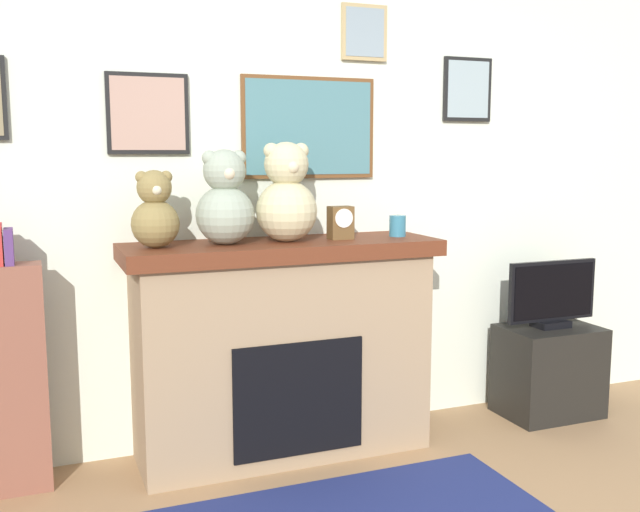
{
  "coord_description": "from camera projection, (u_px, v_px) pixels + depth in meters",
  "views": [
    {
      "loc": [
        -1.48,
        -1.75,
        1.56
      ],
      "look_at": [
        -0.1,
        1.7,
        1.02
      ],
      "focal_mm": 41.09,
      "sensor_mm": 36.0,
      "label": 1
    }
  ],
  "objects": [
    {
      "name": "mantel_clock",
      "position": [
        341.0,
        223.0,
        3.75
      ],
      "size": [
        0.12,
        0.09,
        0.17
      ],
      "color": "brown",
      "rests_on": "fireplace"
    },
    {
      "name": "television",
      "position": [
        552.0,
        295.0,
        4.27
      ],
      "size": [
        0.59,
        0.14,
        0.39
      ],
      "color": "black",
      "rests_on": "tv_stand"
    },
    {
      "name": "teddy_bear_cream",
      "position": [
        287.0,
        197.0,
        3.63
      ],
      "size": [
        0.31,
        0.31,
        0.49
      ],
      "color": "#C5BA8D",
      "rests_on": "fireplace"
    },
    {
      "name": "candle_jar",
      "position": [
        398.0,
        226.0,
        3.88
      ],
      "size": [
        0.09,
        0.09,
        0.11
      ],
      "primitive_type": "cylinder",
      "color": "teal",
      "rests_on": "fireplace"
    },
    {
      "name": "teddy_bear_grey",
      "position": [
        225.0,
        202.0,
        3.51
      ],
      "size": [
        0.28,
        0.28,
        0.46
      ],
      "color": "#939F8C",
      "rests_on": "fireplace"
    },
    {
      "name": "teddy_bear_brown",
      "position": [
        155.0,
        213.0,
        3.4
      ],
      "size": [
        0.22,
        0.22,
        0.36
      ],
      "color": "olive",
      "rests_on": "fireplace"
    },
    {
      "name": "tv_stand",
      "position": [
        548.0,
        371.0,
        4.33
      ],
      "size": [
        0.56,
        0.4,
        0.53
      ],
      "primitive_type": "cube",
      "color": "black",
      "rests_on": "ground_plane"
    },
    {
      "name": "back_wall",
      "position": [
        316.0,
        197.0,
        4.02
      ],
      "size": [
        5.2,
        0.15,
        2.6
      ],
      "color": "silver",
      "rests_on": "ground_plane"
    },
    {
      "name": "fireplace",
      "position": [
        283.0,
        347.0,
        3.74
      ],
      "size": [
        1.59,
        0.54,
        1.11
      ],
      "color": "#977C5D",
      "rests_on": "ground_plane"
    }
  ]
}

